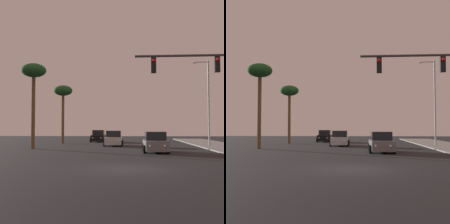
{
  "view_description": "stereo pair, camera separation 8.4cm",
  "coord_description": "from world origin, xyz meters",
  "views": [
    {
      "loc": [
        0.29,
        -15.26,
        1.99
      ],
      "look_at": [
        -1.63,
        11.55,
        3.36
      ],
      "focal_mm": 50.0,
      "sensor_mm": 36.0,
      "label": 1
    },
    {
      "loc": [
        0.37,
        -15.25,
        1.99
      ],
      "look_at": [
        -1.63,
        11.55,
        3.36
      ],
      "focal_mm": 50.0,
      "sensor_mm": 36.0,
      "label": 2
    }
  ],
  "objects": [
    {
      "name": "ground_plane",
      "position": [
        0.0,
        0.0,
        0.0
      ],
      "size": [
        120.0,
        120.0,
        0.0
      ],
      "primitive_type": "plane",
      "color": "black"
    },
    {
      "name": "car_black",
      "position": [
        -4.83,
        29.16,
        0.76
      ],
      "size": [
        2.04,
        4.33,
        1.68
      ],
      "rotation": [
        0.0,
        0.0,
        3.16
      ],
      "color": "black",
      "rests_on": "ground"
    },
    {
      "name": "car_silver",
      "position": [
        -2.01,
        19.54,
        0.76
      ],
      "size": [
        2.04,
        4.32,
        1.68
      ],
      "rotation": [
        0.0,
        0.0,
        3.16
      ],
      "color": "#B7B7BC",
      "rests_on": "ground"
    },
    {
      "name": "car_grey",
      "position": [
        2.0,
        10.56,
        0.76
      ],
      "size": [
        2.04,
        4.34,
        1.68
      ],
      "rotation": [
        0.0,
        0.0,
        3.18
      ],
      "color": "slate",
      "rests_on": "ground"
    },
    {
      "name": "street_lamp",
      "position": [
        7.98,
        18.04,
        5.12
      ],
      "size": [
        1.74,
        0.24,
        9.0
      ],
      "color": "#99999E",
      "rests_on": "sidewalk_right"
    },
    {
      "name": "palm_tree_near",
      "position": [
        -9.4,
        14.0,
        7.12
      ],
      "size": [
        2.4,
        2.4,
        8.21
      ],
      "color": "brown",
      "rests_on": "ground"
    },
    {
      "name": "palm_tree_mid",
      "position": [
        -8.83,
        24.0,
        6.42
      ],
      "size": [
        2.4,
        2.4,
        7.44
      ],
      "color": "brown",
      "rests_on": "ground"
    }
  ]
}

